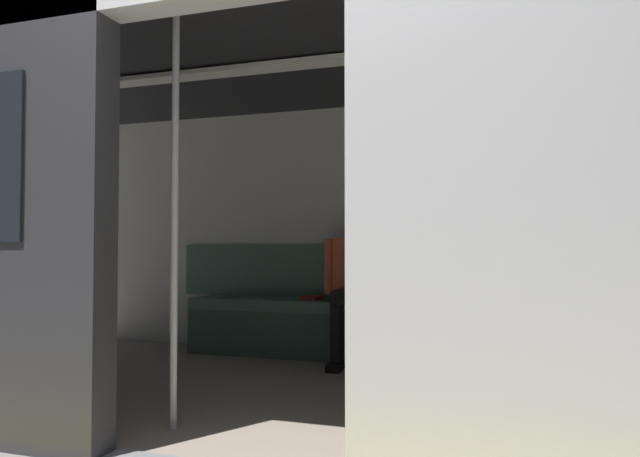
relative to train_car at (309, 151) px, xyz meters
name	(u,v)px	position (x,y,z in m)	size (l,w,h in m)	color
train_car	(309,151)	(0.00, 0.00, 0.00)	(6.40, 2.93, 2.23)	silver
bench_seat	(364,316)	(-0.08, -1.11, -1.14)	(2.99, 0.44, 0.47)	#4C7566
person_seated	(357,274)	(-0.03, -1.06, -0.81)	(0.55, 0.69, 1.20)	#CC5933
handbag	(403,291)	(-0.38, -1.18, -0.95)	(0.26, 0.15, 0.17)	maroon
book	(311,298)	(0.39, -1.17, -1.02)	(0.15, 0.22, 0.03)	#B22D2D
grab_pole_door	(175,219)	(0.41, 0.87, -0.46)	(0.04, 0.04, 2.09)	silver
grab_pole_far	(370,217)	(-0.57, 0.74, -0.46)	(0.04, 0.04, 2.09)	silver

